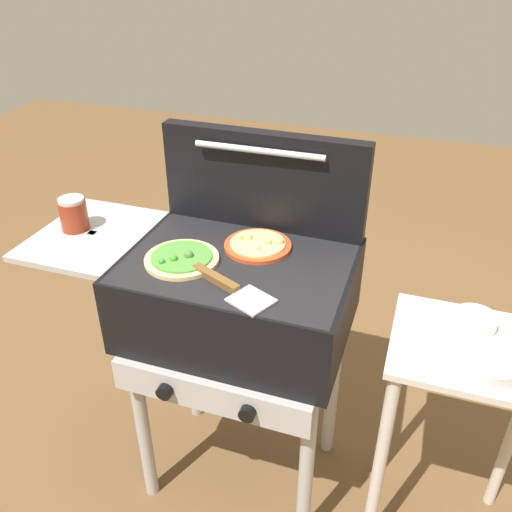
% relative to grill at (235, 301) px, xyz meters
% --- Properties ---
extents(ground_plane, '(8.00, 8.00, 0.00)m').
position_rel_grill_xyz_m(ground_plane, '(0.01, 0.00, -0.76)').
color(ground_plane, brown).
extents(grill, '(0.96, 0.53, 0.90)m').
position_rel_grill_xyz_m(grill, '(0.00, 0.00, 0.00)').
color(grill, black).
rests_on(grill, ground_plane).
extents(grill_lid_open, '(0.63, 0.08, 0.30)m').
position_rel_grill_xyz_m(grill_lid_open, '(0.01, 0.22, 0.30)').
color(grill_lid_open, black).
rests_on(grill_lid_open, grill).
extents(pizza_cheese, '(0.20, 0.20, 0.04)m').
position_rel_grill_xyz_m(pizza_cheese, '(0.04, 0.08, 0.15)').
color(pizza_cheese, '#C64723').
rests_on(pizza_cheese, grill).
extents(pizza_veggie, '(0.21, 0.21, 0.03)m').
position_rel_grill_xyz_m(pizza_veggie, '(-0.13, -0.06, 0.15)').
color(pizza_veggie, '#E0C17F').
rests_on(pizza_veggie, grill).
extents(sauce_jar, '(0.08, 0.08, 0.10)m').
position_rel_grill_xyz_m(sauce_jar, '(-0.53, 0.01, 0.19)').
color(sauce_jar, maroon).
rests_on(sauce_jar, grill).
extents(spatula, '(0.26, 0.16, 0.02)m').
position_rel_grill_xyz_m(spatula, '(0.04, -0.14, 0.15)').
color(spatula, '#B7BABF').
rests_on(spatula, grill).
extents(prep_table, '(0.44, 0.36, 0.76)m').
position_rel_grill_xyz_m(prep_table, '(0.67, 0.00, -0.21)').
color(prep_table, beige).
rests_on(prep_table, ground_plane).
extents(topping_bowl_near, '(0.11, 0.11, 0.04)m').
position_rel_grill_xyz_m(topping_bowl_near, '(0.66, 0.08, 0.03)').
color(topping_bowl_near, silver).
rests_on(topping_bowl_near, prep_table).
extents(topping_bowl_far, '(0.10, 0.10, 0.04)m').
position_rel_grill_xyz_m(topping_bowl_far, '(0.70, -0.11, 0.03)').
color(topping_bowl_far, silver).
rests_on(topping_bowl_far, prep_table).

